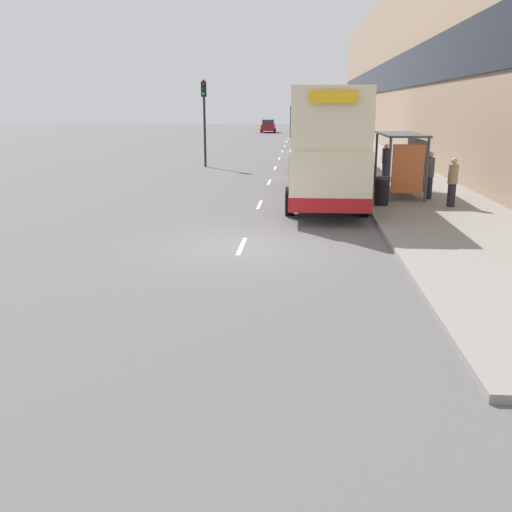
{
  "coord_description": "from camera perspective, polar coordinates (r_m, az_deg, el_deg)",
  "views": [
    {
      "loc": [
        1.54,
        -14.76,
        3.69
      ],
      "look_at": [
        -0.78,
        15.15,
        -4.22
      ],
      "focal_mm": 40.0,
      "sensor_mm": 36.0,
      "label": 1
    }
  ],
  "objects": [
    {
      "name": "car_0",
      "position": [
        73.35,
        5.26,
        12.51
      ],
      "size": [
        1.95,
        3.84,
        1.81
      ],
      "color": "black",
      "rests_on": "ground_plane"
    },
    {
      "name": "pavement",
      "position": [
        53.61,
        9.9,
        10.68
      ],
      "size": [
        5.0,
        93.0,
        0.14
      ],
      "color": "gray",
      "rests_on": "ground_plane"
    },
    {
      "name": "car_2",
      "position": [
        84.18,
        1.24,
        12.85
      ],
      "size": [
        2.07,
        4.59,
        1.81
      ],
      "rotation": [
        0.0,
        0.0,
        3.14
      ],
      "color": "maroon",
      "rests_on": "ground_plane"
    },
    {
      "name": "bus_shelter",
      "position": [
        24.09,
        14.76,
        9.97
      ],
      "size": [
        1.6,
        4.2,
        2.48
      ],
      "color": "#4C4C51",
      "rests_on": "ground_plane"
    },
    {
      "name": "lane_mark_0",
      "position": [
        15.46,
        -1.42,
        0.98
      ],
      "size": [
        0.12,
        2.0,
        0.01
      ],
      "color": "silver",
      "rests_on": "ground_plane"
    },
    {
      "name": "pedestrian_at_shelter",
      "position": [
        21.91,
        19.06,
        7.01
      ],
      "size": [
        0.35,
        0.35,
        1.76
      ],
      "color": "#23232D",
      "rests_on": "ground_plane"
    },
    {
      "name": "litter_bin",
      "position": [
        21.6,
        12.47,
        6.39
      ],
      "size": [
        0.55,
        0.55,
        1.05
      ],
      "color": "black",
      "rests_on": "ground_plane"
    },
    {
      "name": "terrace_facade",
      "position": [
        54.1,
        14.66,
        17.75
      ],
      "size": [
        3.1,
        93.0,
        13.88
      ],
      "color": "#9E846B",
      "rests_on": "ground_plane"
    },
    {
      "name": "car_1",
      "position": [
        52.49,
        5.16,
        11.64
      ],
      "size": [
        2.04,
        4.44,
        1.79
      ],
      "color": "black",
      "rests_on": "ground_plane"
    },
    {
      "name": "ground_plane",
      "position": [
        15.29,
        -1.49,
        0.8
      ],
      "size": [
        220.0,
        220.0,
        0.0
      ],
      "primitive_type": "plane",
      "color": "#5B595B"
    },
    {
      "name": "pedestrian_1",
      "position": [
        23.5,
        16.93,
        7.77
      ],
      "size": [
        0.37,
        0.37,
        1.85
      ],
      "color": "#23232D",
      "rests_on": "ground_plane"
    },
    {
      "name": "lane_mark_4",
      "position": [
        42.09,
        2.35,
        9.73
      ],
      "size": [
        0.12,
        2.0,
        0.01
      ],
      "color": "silver",
      "rests_on": "ground_plane"
    },
    {
      "name": "pedestrian_2",
      "position": [
        28.83,
        12.83,
        9.18
      ],
      "size": [
        0.36,
        0.36,
        1.81
      ],
      "color": "#23232D",
      "rests_on": "ground_plane"
    },
    {
      "name": "lane_mark_6",
      "position": [
        55.52,
        2.88,
        10.94
      ],
      "size": [
        0.12,
        2.0,
        0.01
      ],
      "color": "silver",
      "rests_on": "ground_plane"
    },
    {
      "name": "double_decker_bus_near",
      "position": [
        23.23,
        6.85,
        11.2
      ],
      "size": [
        2.85,
        11.52,
        4.3
      ],
      "color": "beige",
      "rests_on": "ground_plane"
    },
    {
      "name": "double_decker_bus_ahead",
      "position": [
        36.64,
        5.9,
        12.49
      ],
      "size": [
        2.85,
        10.43,
        4.3
      ],
      "color": "beige",
      "rests_on": "ground_plane"
    },
    {
      "name": "lane_mark_1",
      "position": [
        22.04,
        0.36,
        5.15
      ],
      "size": [
        0.12,
        2.0,
        0.01
      ],
      "color": "silver",
      "rests_on": "ground_plane"
    },
    {
      "name": "lane_mark_3",
      "position": [
        35.38,
        1.93,
        8.78
      ],
      "size": [
        0.12,
        2.0,
        0.01
      ],
      "color": "silver",
      "rests_on": "ground_plane"
    },
    {
      "name": "lane_mark_2",
      "position": [
        28.7,
        1.32,
        7.39
      ],
      "size": [
        0.12,
        2.0,
        0.01
      ],
      "color": "silver",
      "rests_on": "ground_plane"
    },
    {
      "name": "lane_mark_5",
      "position": [
        48.8,
        2.65,
        10.42
      ],
      "size": [
        0.12,
        2.0,
        0.01
      ],
      "color": "silver",
      "rests_on": "ground_plane"
    },
    {
      "name": "traffic_light_far_kerb",
      "position": [
        36.11,
        -5.2,
        14.41
      ],
      "size": [
        0.3,
        0.32,
        5.23
      ],
      "color": "black",
      "rests_on": "ground_plane"
    },
    {
      "name": "lane_mark_8",
      "position": [
        68.97,
        3.21,
        11.68
      ],
      "size": [
        0.12,
        2.0,
        0.01
      ],
      "color": "silver",
      "rests_on": "ground_plane"
    },
    {
      "name": "lane_mark_7",
      "position": [
        62.24,
        3.07,
        11.35
      ],
      "size": [
        0.12,
        2.0,
        0.01
      ],
      "color": "silver",
      "rests_on": "ground_plane"
    }
  ]
}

